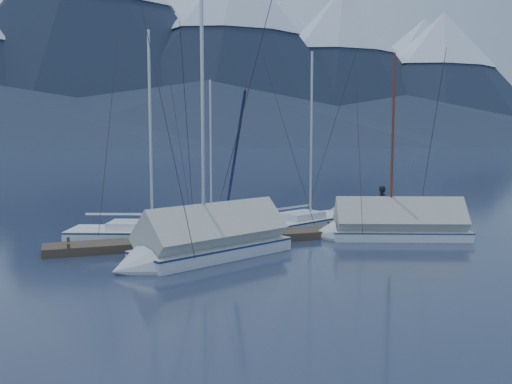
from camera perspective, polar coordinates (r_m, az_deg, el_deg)
ground at (r=22.67m, az=1.69°, el=-6.04°), size 1000.00×1000.00×0.00m
mountain_range at (r=395.01m, az=-18.02°, el=13.55°), size 877.00×584.00×150.50m
dock at (r=24.48m, az=0.00°, el=-4.87°), size 18.00×1.50×0.54m
mooring_posts at (r=24.28m, az=-1.12°, el=-4.39°), size 15.12×1.52×0.35m
sailboat_open_left at (r=25.06m, az=-9.63°, el=-4.54°), size 8.03×4.80×10.26m
sailboat_open_mid at (r=26.53m, az=-3.86°, el=-3.97°), size 6.27×2.73×8.06m
sailboat_open_right at (r=28.89m, az=6.41°, el=-3.11°), size 7.65×4.97×9.86m
sailboat_covered_near at (r=25.69m, az=13.63°, el=-3.73°), size 7.42×4.55×9.26m
sailboat_covered_far at (r=20.92m, az=-5.84°, el=-5.63°), size 7.85×5.07×10.62m
person at (r=27.70m, az=13.19°, el=-1.30°), size 0.62×0.78×1.89m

